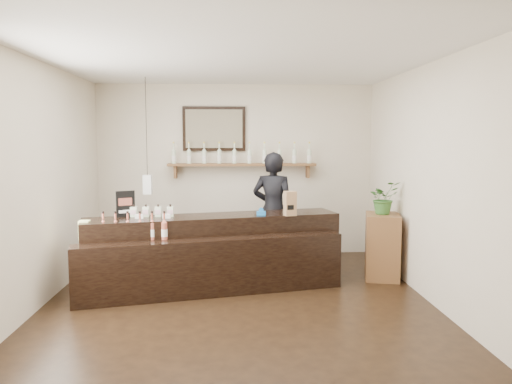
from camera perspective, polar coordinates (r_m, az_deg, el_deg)
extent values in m
plane|color=black|center=(6.04, -2.03, -12.37)|extent=(5.00, 5.00, 0.00)
plane|color=beige|center=(8.25, -2.33, 2.50)|extent=(4.50, 0.00, 4.50)
plane|color=beige|center=(3.27, -1.48, -2.85)|extent=(4.50, 0.00, 4.50)
plane|color=beige|center=(6.15, -23.54, 0.81)|extent=(0.00, 5.00, 5.00)
plane|color=beige|center=(6.21, 19.16, 1.02)|extent=(0.00, 5.00, 5.00)
plane|color=white|center=(5.80, -2.14, 14.89)|extent=(5.00, 5.00, 0.00)
cube|color=brown|center=(8.12, -1.61, 3.15)|extent=(2.40, 0.25, 0.04)
cube|color=brown|center=(8.20, -9.19, 2.26)|extent=(0.04, 0.20, 0.20)
cube|color=brown|center=(8.25, 5.91, 2.33)|extent=(0.04, 0.20, 0.20)
cube|color=black|center=(8.21, -4.81, 7.21)|extent=(1.02, 0.04, 0.72)
cube|color=#41362A|center=(8.18, -4.81, 7.22)|extent=(0.92, 0.01, 0.62)
cube|color=white|center=(7.46, -12.29, 0.84)|extent=(0.12, 0.12, 0.28)
cylinder|color=black|center=(7.44, -12.43, 7.34)|extent=(0.01, 0.01, 1.41)
cylinder|color=silver|center=(8.16, -9.38, 3.95)|extent=(0.07, 0.07, 0.20)
cone|color=silver|center=(8.16, -9.40, 4.84)|extent=(0.07, 0.07, 0.05)
cylinder|color=silver|center=(8.16, -9.40, 5.26)|extent=(0.02, 0.02, 0.07)
cylinder|color=gold|center=(8.16, -9.41, 5.59)|extent=(0.03, 0.03, 0.02)
cylinder|color=white|center=(8.16, -9.38, 3.80)|extent=(0.07, 0.07, 0.09)
cylinder|color=silver|center=(8.14, -7.67, 3.97)|extent=(0.07, 0.07, 0.20)
cone|color=silver|center=(8.13, -7.68, 4.86)|extent=(0.07, 0.07, 0.05)
cylinder|color=silver|center=(8.13, -7.68, 5.28)|extent=(0.02, 0.02, 0.07)
cylinder|color=gold|center=(8.13, -7.69, 5.61)|extent=(0.03, 0.03, 0.02)
cylinder|color=white|center=(8.14, -7.66, 3.82)|extent=(0.07, 0.07, 0.09)
cylinder|color=silver|center=(8.12, -5.94, 3.98)|extent=(0.07, 0.07, 0.20)
cone|color=silver|center=(8.12, -5.95, 4.88)|extent=(0.07, 0.07, 0.05)
cylinder|color=silver|center=(8.12, -5.96, 5.30)|extent=(0.02, 0.02, 0.07)
cylinder|color=gold|center=(8.11, -5.96, 5.63)|extent=(0.03, 0.03, 0.02)
cylinder|color=white|center=(8.12, -5.94, 3.84)|extent=(0.07, 0.07, 0.09)
cylinder|color=silver|center=(8.11, -4.21, 4.00)|extent=(0.07, 0.07, 0.20)
cone|color=silver|center=(8.11, -4.22, 4.89)|extent=(0.07, 0.07, 0.05)
cylinder|color=silver|center=(8.11, -4.22, 5.32)|extent=(0.02, 0.02, 0.07)
cylinder|color=gold|center=(8.11, -4.23, 5.65)|extent=(0.03, 0.03, 0.02)
cylinder|color=white|center=(8.11, -4.21, 3.85)|extent=(0.07, 0.07, 0.09)
cylinder|color=silver|center=(8.11, -2.48, 4.01)|extent=(0.07, 0.07, 0.20)
cone|color=silver|center=(8.10, -2.49, 4.90)|extent=(0.07, 0.07, 0.05)
cylinder|color=silver|center=(8.10, -2.49, 5.33)|extent=(0.02, 0.02, 0.07)
cylinder|color=gold|center=(8.10, -2.49, 5.66)|extent=(0.03, 0.03, 0.02)
cylinder|color=white|center=(8.11, -2.48, 3.86)|extent=(0.07, 0.07, 0.09)
cylinder|color=silver|center=(8.11, -0.75, 4.01)|extent=(0.07, 0.07, 0.20)
cone|color=silver|center=(8.11, -0.75, 4.91)|extent=(0.07, 0.07, 0.05)
cylinder|color=silver|center=(8.11, -0.75, 5.33)|extent=(0.02, 0.02, 0.07)
cylinder|color=gold|center=(8.11, -0.75, 5.67)|extent=(0.03, 0.03, 0.02)
cylinder|color=white|center=(8.11, -0.75, 3.87)|extent=(0.07, 0.07, 0.09)
cylinder|color=silver|center=(8.13, 0.97, 4.02)|extent=(0.07, 0.07, 0.20)
cone|color=silver|center=(8.12, 0.98, 4.91)|extent=(0.07, 0.07, 0.05)
cylinder|color=silver|center=(8.12, 0.98, 5.33)|extent=(0.02, 0.02, 0.07)
cylinder|color=gold|center=(8.12, 0.98, 5.67)|extent=(0.03, 0.03, 0.02)
cylinder|color=white|center=(8.13, 0.97, 3.87)|extent=(0.07, 0.07, 0.09)
cylinder|color=silver|center=(8.15, 2.69, 4.02)|extent=(0.07, 0.07, 0.20)
cone|color=silver|center=(8.14, 2.70, 4.91)|extent=(0.07, 0.07, 0.05)
cylinder|color=silver|center=(8.14, 2.70, 5.33)|extent=(0.02, 0.02, 0.07)
cylinder|color=gold|center=(8.14, 2.70, 5.66)|extent=(0.03, 0.03, 0.02)
cylinder|color=white|center=(8.15, 2.69, 3.87)|extent=(0.07, 0.07, 0.09)
cylinder|color=silver|center=(8.17, 4.40, 4.01)|extent=(0.07, 0.07, 0.20)
cone|color=silver|center=(8.17, 4.41, 4.90)|extent=(0.07, 0.07, 0.05)
cylinder|color=silver|center=(8.17, 4.42, 5.32)|extent=(0.02, 0.02, 0.07)
cylinder|color=gold|center=(8.17, 4.42, 5.65)|extent=(0.03, 0.03, 0.02)
cylinder|color=white|center=(8.17, 4.40, 3.87)|extent=(0.07, 0.07, 0.09)
cylinder|color=silver|center=(8.21, 6.10, 4.00)|extent=(0.07, 0.07, 0.20)
cone|color=silver|center=(8.20, 6.11, 4.89)|extent=(0.07, 0.07, 0.05)
cylinder|color=silver|center=(8.20, 6.12, 5.31)|extent=(0.02, 0.02, 0.07)
cylinder|color=gold|center=(8.20, 6.12, 5.64)|extent=(0.03, 0.03, 0.02)
cylinder|color=white|center=(8.21, 6.10, 3.86)|extent=(0.07, 0.07, 0.09)
cube|color=black|center=(6.60, -4.82, -6.65)|extent=(3.34, 1.31, 0.92)
cube|color=black|center=(6.20, -4.95, -8.54)|extent=(3.28, 1.03, 0.70)
cube|color=white|center=(6.40, -13.21, -2.74)|extent=(0.10, 0.04, 0.05)
cube|color=white|center=(6.34, -10.19, -2.75)|extent=(0.10, 0.04, 0.05)
cube|color=#F1F897|center=(6.35, -18.98, -4.71)|extent=(0.12, 0.12, 0.12)
cube|color=#F1F897|center=(6.33, -19.02, -3.64)|extent=(0.12, 0.12, 0.12)
cube|color=silver|center=(6.57, -13.80, -2.21)|extent=(0.08, 0.08, 0.13)
cube|color=#D7A7B5|center=(6.53, -13.87, -2.26)|extent=(0.07, 0.00, 0.06)
cylinder|color=black|center=(6.56, -13.81, -1.53)|extent=(0.02, 0.02, 0.03)
cube|color=silver|center=(6.54, -12.46, -2.21)|extent=(0.08, 0.08, 0.13)
cube|color=#D7A7B5|center=(6.50, -12.52, -2.27)|extent=(0.07, 0.00, 0.06)
cylinder|color=black|center=(6.53, -12.48, -1.53)|extent=(0.02, 0.02, 0.03)
cube|color=silver|center=(6.52, -11.11, -2.21)|extent=(0.08, 0.08, 0.13)
cube|color=#D7A7B5|center=(6.48, -11.17, -2.27)|extent=(0.07, 0.00, 0.06)
cylinder|color=black|center=(6.51, -11.13, -1.53)|extent=(0.02, 0.02, 0.03)
cube|color=silver|center=(6.50, -9.76, -2.21)|extent=(0.08, 0.08, 0.13)
cube|color=#D7A7B5|center=(6.45, -9.80, -2.27)|extent=(0.07, 0.00, 0.06)
cylinder|color=black|center=(6.49, -9.77, -1.53)|extent=(0.02, 0.02, 0.03)
cylinder|color=#B1513C|center=(6.29, -17.04, -4.37)|extent=(0.07, 0.07, 0.20)
cone|color=#B1513C|center=(6.27, -17.07, -3.22)|extent=(0.07, 0.07, 0.05)
cylinder|color=#B1513C|center=(6.26, -17.09, -2.68)|extent=(0.02, 0.02, 0.07)
cylinder|color=black|center=(6.25, -17.10, -2.25)|extent=(0.03, 0.03, 0.02)
cylinder|color=white|center=(6.29, -17.03, -4.55)|extent=(0.07, 0.07, 0.09)
cylinder|color=#B1513C|center=(6.25, -15.74, -4.38)|extent=(0.07, 0.07, 0.20)
cone|color=#B1513C|center=(6.23, -15.77, -3.23)|extent=(0.07, 0.07, 0.05)
cylinder|color=#B1513C|center=(6.22, -15.79, -2.69)|extent=(0.02, 0.02, 0.07)
cylinder|color=black|center=(6.22, -15.80, -2.26)|extent=(0.03, 0.03, 0.02)
cylinder|color=white|center=(6.26, -15.73, -4.57)|extent=(0.07, 0.07, 0.09)
cylinder|color=#B1513C|center=(6.22, -14.43, -4.40)|extent=(0.07, 0.07, 0.20)
cone|color=#B1513C|center=(6.20, -14.46, -3.24)|extent=(0.07, 0.07, 0.05)
cylinder|color=#B1513C|center=(6.19, -14.47, -2.69)|extent=(0.02, 0.02, 0.07)
cylinder|color=black|center=(6.19, -14.48, -2.26)|extent=(0.03, 0.03, 0.02)
cylinder|color=white|center=(6.23, -14.42, -4.58)|extent=(0.07, 0.07, 0.09)
cylinder|color=#B1513C|center=(6.20, -13.11, -4.41)|extent=(0.07, 0.07, 0.20)
cone|color=#B1513C|center=(6.17, -13.13, -3.25)|extent=(0.07, 0.07, 0.05)
cylinder|color=#B1513C|center=(6.17, -13.15, -2.70)|extent=(0.02, 0.02, 0.07)
cylinder|color=black|center=(6.16, -13.16, -2.27)|extent=(0.03, 0.03, 0.02)
cylinder|color=white|center=(6.20, -13.10, -4.59)|extent=(0.07, 0.07, 0.09)
cylinder|color=#B1513C|center=(6.17, -11.77, -4.42)|extent=(0.07, 0.07, 0.20)
cone|color=#B1513C|center=(6.15, -11.80, -3.26)|extent=(0.07, 0.07, 0.05)
cylinder|color=#B1513C|center=(6.14, -11.81, -2.70)|extent=(0.02, 0.02, 0.07)
cylinder|color=black|center=(6.13, -11.82, -2.27)|extent=(0.03, 0.03, 0.02)
cylinder|color=white|center=(6.18, -11.77, -4.61)|extent=(0.07, 0.07, 0.09)
cylinder|color=#B1513C|center=(6.15, -10.43, -4.43)|extent=(0.07, 0.07, 0.20)
cone|color=#B1513C|center=(6.13, -10.45, -3.26)|extent=(0.07, 0.07, 0.05)
cylinder|color=#B1513C|center=(6.12, -10.46, -2.70)|extent=(0.02, 0.02, 0.07)
cylinder|color=black|center=(6.11, -10.47, -2.27)|extent=(0.03, 0.03, 0.02)
cylinder|color=white|center=(6.15, -10.43, -4.61)|extent=(0.07, 0.07, 0.09)
cube|color=black|center=(6.56, -14.69, -1.32)|extent=(0.22, 0.13, 0.33)
cube|color=#974837|center=(6.55, -14.72, -1.09)|extent=(0.15, 0.08, 0.10)
cube|color=white|center=(6.56, -14.69, -2.17)|extent=(0.15, 0.08, 0.04)
cube|color=#9D764C|center=(6.47, 3.92, -1.32)|extent=(0.17, 0.14, 0.32)
cube|color=black|center=(6.42, 3.97, -1.78)|extent=(0.09, 0.03, 0.06)
cube|color=blue|center=(6.50, 0.59, -2.44)|extent=(0.12, 0.05, 0.05)
cylinder|color=blue|center=(6.49, 0.59, -2.08)|extent=(0.06, 0.03, 0.06)
cube|color=brown|center=(7.12, 14.23, -6.00)|extent=(0.58, 0.70, 0.89)
imported|color=#336528|center=(7.02, 14.37, -0.64)|extent=(0.50, 0.47, 0.45)
imported|color=black|center=(7.37, 1.99, -1.23)|extent=(0.83, 0.68, 1.95)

